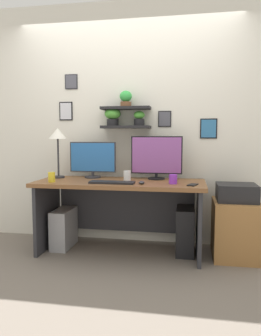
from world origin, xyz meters
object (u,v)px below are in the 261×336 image
object	(u,v)px
coffee_mug	(173,179)
computer_tower_right	(185,230)
monitor_left	(93,159)
pen_cup	(52,177)
computer_mouse	(142,182)
computer_tower_left	(64,228)
cell_phone	(193,185)
keyboard	(112,182)
desk	(121,200)
printer	(237,193)
monitor_right	(157,157)
desk_lamp	(58,137)
water_cup	(127,176)
drawer_cabinet	(235,229)

from	to	relation	value
coffee_mug	computer_tower_right	bearing A→B (deg)	58.00
monitor_left	pen_cup	xyz separation A→B (m)	(-0.31, -0.40, -0.16)
computer_mouse	computer_tower_left	size ratio (longest dim) A/B	0.22
cell_phone	keyboard	bearing A→B (deg)	-160.37
computer_mouse	pen_cup	size ratio (longest dim) A/B	0.90
keyboard	coffee_mug	world-z (taller)	coffee_mug
desk	cell_phone	size ratio (longest dim) A/B	12.30
printer	monitor_right	bearing A→B (deg)	168.93
coffee_mug	computer_tower_right	size ratio (longest dim) A/B	0.19
desk	computer_tower_right	world-z (taller)	desk
keyboard	pen_cup	size ratio (longest dim) A/B	4.40
cell_phone	desk_lamp	bearing A→B (deg)	-172.89
desk	cell_phone	xyz separation A→B (m)	(0.73, -0.22, 0.21)
cell_phone	coffee_mug	xyz separation A→B (m)	(-0.19, 0.07, 0.04)
water_cup	drawer_cabinet	world-z (taller)	water_cup
keyboard	drawer_cabinet	distance (m)	1.31
cell_phone	water_cup	size ratio (longest dim) A/B	1.27
monitor_right	water_cup	size ratio (longest dim) A/B	4.95
keyboard	coffee_mug	distance (m)	0.59
coffee_mug	printer	world-z (taller)	coffee_mug
monitor_right	computer_tower_right	size ratio (longest dim) A/B	1.14
monitor_right	computer_tower_right	bearing A→B (deg)	-19.93
cell_phone	computer_tower_left	size ratio (longest dim) A/B	0.34
drawer_cabinet	computer_mouse	bearing A→B (deg)	-166.53
monitor_right	computer_mouse	xyz separation A→B (m)	(-0.11, -0.38, -0.22)
desk	keyboard	xyz separation A→B (m)	(-0.04, -0.23, 0.22)
monitor_left	computer_tower_right	size ratio (longest dim) A/B	1.08
desk	coffee_mug	distance (m)	0.62
monitor_right	water_cup	world-z (taller)	monitor_right
water_cup	computer_tower_left	world-z (taller)	water_cup
coffee_mug	keyboard	bearing A→B (deg)	-172.37
keyboard	drawer_cabinet	world-z (taller)	keyboard
cell_phone	printer	size ratio (longest dim) A/B	0.37
computer_mouse	printer	distance (m)	0.95
keyboard	water_cup	world-z (taller)	water_cup
coffee_mug	pen_cup	size ratio (longest dim) A/B	0.90
monitor_left	pen_cup	bearing A→B (deg)	-128.13
drawer_cabinet	computer_tower_right	xyz separation A→B (m)	(-0.49, 0.04, -0.05)
keyboard	computer_tower_left	xyz separation A→B (m)	(-0.60, 0.22, -0.55)
water_cup	computer_tower_right	xyz separation A→B (m)	(0.59, 0.12, -0.57)
pen_cup	computer_tower_left	size ratio (longest dim) A/B	0.24
desk_lamp	cell_phone	bearing A→B (deg)	-11.60
monitor_left	computer_tower_left	size ratio (longest dim) A/B	1.24
cell_phone	pen_cup	xyz separation A→B (m)	(-1.39, -0.02, 0.05)
desk_lamp	printer	distance (m)	1.96
cell_phone	drawer_cabinet	distance (m)	0.67
monitor_right	pen_cup	world-z (taller)	monitor_right
monitor_right	drawer_cabinet	world-z (taller)	monitor_right
printer	computer_tower_right	bearing A→B (deg)	174.89
desk	printer	world-z (taller)	desk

